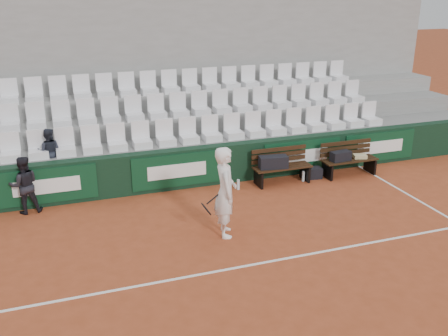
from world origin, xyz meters
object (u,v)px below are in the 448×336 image
at_px(bench_right, 349,167).
at_px(ball_kid, 24,185).
at_px(tennis_player, 225,192).
at_px(spectator_c, 47,133).
at_px(water_bottle_near, 238,185).
at_px(sports_bag_left, 273,162).
at_px(sports_bag_ground, 312,173).
at_px(water_bottle_far, 303,176).
at_px(bench_left, 282,175).
at_px(sports_bag_right, 341,156).

bearing_deg(bench_right, ball_kid, 177.59).
distance_m(tennis_player, spectator_c, 4.60).
height_order(water_bottle_near, spectator_c, spectator_c).
bearing_deg(sports_bag_left, sports_bag_ground, 3.35).
xyz_separation_m(water_bottle_far, ball_kid, (-6.67, 0.33, 0.52)).
height_order(water_bottle_near, ball_kid, ball_kid).
bearing_deg(bench_left, bench_right, -2.34).
xyz_separation_m(bench_right, water_bottle_far, (-1.34, 0.01, -0.09)).
relative_size(tennis_player, ball_kid, 1.42).
height_order(water_bottle_far, ball_kid, ball_kid).
height_order(sports_bag_ground, water_bottle_far, sports_bag_ground).
distance_m(sports_bag_left, water_bottle_near, 1.05).
bearing_deg(spectator_c, ball_kid, 66.69).
bearing_deg(water_bottle_far, sports_bag_ground, 20.09).
distance_m(sports_bag_ground, spectator_c, 6.63).
bearing_deg(spectator_c, sports_bag_ground, -176.17).
bearing_deg(sports_bag_right, sports_bag_ground, 168.70).
bearing_deg(spectator_c, bench_right, -175.89).
distance_m(bench_left, spectator_c, 5.77).
relative_size(bench_right, water_bottle_near, 5.74).
bearing_deg(spectator_c, water_bottle_far, -177.71).
relative_size(bench_right, spectator_c, 1.35).
bearing_deg(sports_bag_ground, water_bottle_far, -159.91).
bearing_deg(sports_bag_right, spectator_c, 170.76).
xyz_separation_m(bench_right, ball_kid, (-8.01, 0.34, 0.43)).
height_order(sports_bag_left, ball_kid, ball_kid).
bearing_deg(bench_left, sports_bag_left, -175.34).
xyz_separation_m(sports_bag_left, water_bottle_near, (-0.94, -0.03, -0.47)).
xyz_separation_m(water_bottle_near, ball_kid, (-4.88, 0.31, 0.52)).
height_order(water_bottle_near, water_bottle_far, water_bottle_far).
xyz_separation_m(sports_bag_left, ball_kid, (-5.83, 0.28, 0.05)).
xyz_separation_m(bench_right, spectator_c, (-7.42, 1.14, 1.33)).
bearing_deg(ball_kid, water_bottle_far, 172.09).
distance_m(bench_right, tennis_player, 4.73).
relative_size(bench_left, sports_bag_ground, 3.20).
relative_size(sports_bag_ground, water_bottle_far, 1.74).
distance_m(water_bottle_far, spectator_c, 6.35).
bearing_deg(bench_right, tennis_player, -153.67).
relative_size(water_bottle_near, tennis_player, 0.14).
distance_m(water_bottle_near, spectator_c, 4.66).
bearing_deg(sports_bag_left, water_bottle_near, -178.45).
xyz_separation_m(bench_right, tennis_player, (-4.19, -2.07, 0.70)).
xyz_separation_m(water_bottle_far, tennis_player, (-2.85, -2.08, 0.79)).
height_order(water_bottle_far, tennis_player, tennis_player).
height_order(sports_bag_ground, water_bottle_near, sports_bag_ground).
relative_size(bench_left, sports_bag_left, 2.11).
bearing_deg(bench_left, sports_bag_ground, 2.96).
xyz_separation_m(sports_bag_right, spectator_c, (-7.12, 1.16, 0.98)).
bearing_deg(sports_bag_ground, spectator_c, 170.99).
relative_size(sports_bag_right, tennis_player, 0.29).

